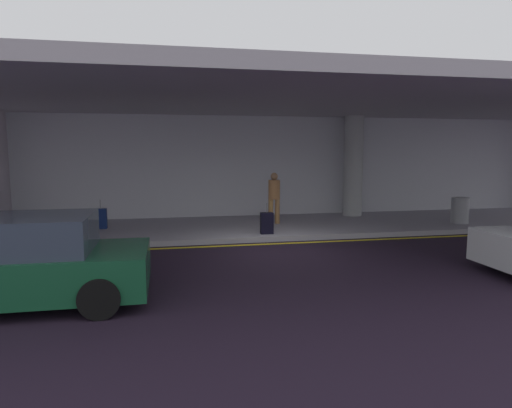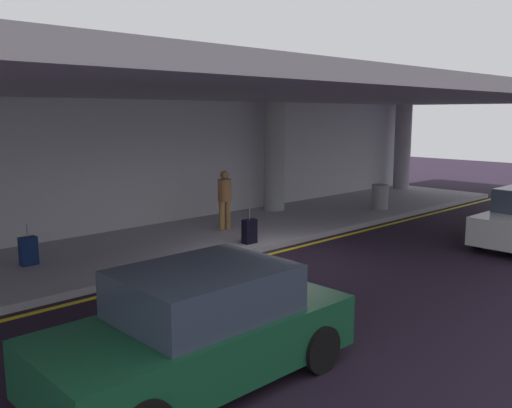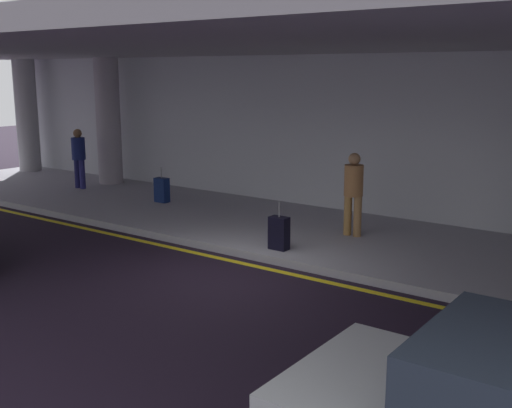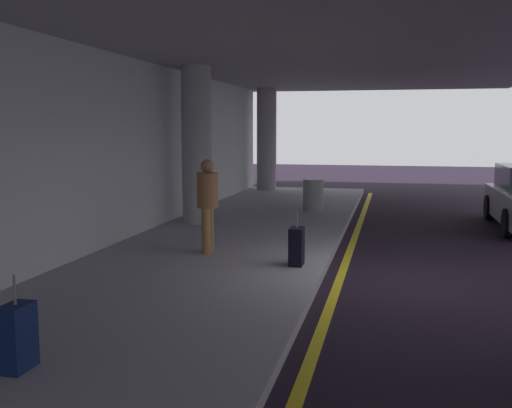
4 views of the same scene
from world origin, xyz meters
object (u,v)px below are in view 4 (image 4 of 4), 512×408
Objects in this scene: support_column_right_mid at (267,139)px; traveler_with_luggage at (208,200)px; suitcase_upright_secondary at (17,337)px; support_column_center at (197,145)px; trash_bin_steel at (313,195)px; suitcase_upright_primary at (297,246)px.

traveler_with_luggage is (-11.30, -1.29, -0.86)m from support_column_right_mid.
traveler_with_luggage is at bearing -24.43° from suitcase_upright_secondary.
trash_bin_steel is (2.78, -2.39, -1.40)m from support_column_center.
support_column_right_mid is 16.87m from suitcase_upright_secondary.
support_column_right_mid is at bearing 0.00° from support_column_center.
suitcase_upright_secondary is (-8.77, -1.15, -1.51)m from support_column_center.
support_column_right_mid is 4.06× the size of suitcase_upright_primary.
suitcase_upright_primary is 6.74m from trash_bin_steel.
traveler_with_luggage is 1.98× the size of trash_bin_steel.
suitcase_upright_secondary is (-5.46, 0.14, -0.65)m from traveler_with_luggage.
support_column_right_mid is at bearing 24.59° from trash_bin_steel.
support_column_center is at bearing 180.00° from support_column_right_mid.
suitcase_upright_secondary is at bearing -172.54° from support_column_center.
support_column_right_mid is 5.91m from trash_bin_steel.
suitcase_upright_primary is (-3.93, -2.99, -1.51)m from support_column_center.
traveler_with_luggage is 1.87× the size of suitcase_upright_primary.
suitcase_upright_primary is (-0.63, -1.71, -0.65)m from traveler_with_luggage.
support_column_center is 3.92m from trash_bin_steel.
suitcase_upright_primary is 5.17m from suitcase_upright_secondary.
support_column_right_mid reaches higher than trash_bin_steel.
suitcase_upright_primary and suitcase_upright_secondary have the same top height.
support_column_center is 2.17× the size of traveler_with_luggage.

